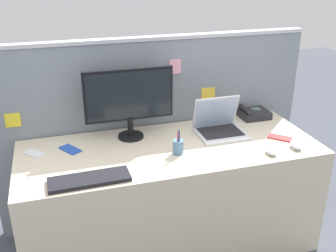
{
  "coord_description": "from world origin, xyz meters",
  "views": [
    {
      "loc": [
        -0.65,
        -2.11,
        1.83
      ],
      "look_at": [
        0.0,
        0.05,
        0.85
      ],
      "focal_mm": 42.65,
      "sensor_mm": 36.0,
      "label": 1
    }
  ],
  "objects_px": {
    "pen_cup": "(178,146)",
    "cell_phone_white_slab": "(34,153)",
    "computer_mouse_right_hand": "(271,152)",
    "computer_mouse_left_hand": "(296,146)",
    "keyboard_main": "(89,179)",
    "laptop": "(219,125)",
    "desk_phone": "(253,114)",
    "desktop_monitor": "(129,98)",
    "cell_phone_red_case": "(280,138)",
    "cell_phone_blue_case": "(70,149)"
  },
  "relations": [
    {
      "from": "pen_cup",
      "to": "cell_phone_white_slab",
      "type": "xyz_separation_m",
      "value": [
        -0.83,
        0.25,
        -0.04
      ]
    },
    {
      "from": "desktop_monitor",
      "to": "cell_phone_white_slab",
      "type": "xyz_separation_m",
      "value": [
        -0.6,
        -0.07,
        -0.26
      ]
    },
    {
      "from": "computer_mouse_right_hand",
      "to": "pen_cup",
      "type": "xyz_separation_m",
      "value": [
        -0.53,
        0.17,
        0.03
      ]
    },
    {
      "from": "pen_cup",
      "to": "cell_phone_white_slab",
      "type": "distance_m",
      "value": 0.86
    },
    {
      "from": "computer_mouse_left_hand",
      "to": "pen_cup",
      "type": "relative_size",
      "value": 0.62
    },
    {
      "from": "cell_phone_red_case",
      "to": "desktop_monitor",
      "type": "bearing_deg",
      "value": 116.19
    },
    {
      "from": "keyboard_main",
      "to": "laptop",
      "type": "bearing_deg",
      "value": 21.32
    },
    {
      "from": "laptop",
      "to": "cell_phone_white_slab",
      "type": "bearing_deg",
      "value": 178.19
    },
    {
      "from": "keyboard_main",
      "to": "computer_mouse_right_hand",
      "type": "height_order",
      "value": "computer_mouse_right_hand"
    },
    {
      "from": "laptop",
      "to": "computer_mouse_right_hand",
      "type": "xyz_separation_m",
      "value": [
        0.18,
        -0.37,
        -0.04
      ]
    },
    {
      "from": "computer_mouse_left_hand",
      "to": "laptop",
      "type": "bearing_deg",
      "value": 137.3
    },
    {
      "from": "cell_phone_white_slab",
      "to": "cell_phone_blue_case",
      "type": "xyz_separation_m",
      "value": [
        0.21,
        -0.01,
        0.0
      ]
    },
    {
      "from": "computer_mouse_left_hand",
      "to": "cell_phone_red_case",
      "type": "distance_m",
      "value": 0.16
    },
    {
      "from": "laptop",
      "to": "computer_mouse_left_hand",
      "type": "bearing_deg",
      "value": -44.56
    },
    {
      "from": "desk_phone",
      "to": "cell_phone_red_case",
      "type": "bearing_deg",
      "value": -90.57
    },
    {
      "from": "keyboard_main",
      "to": "computer_mouse_left_hand",
      "type": "xyz_separation_m",
      "value": [
        1.26,
        0.02,
        0.01
      ]
    },
    {
      "from": "cell_phone_white_slab",
      "to": "cell_phone_blue_case",
      "type": "bearing_deg",
      "value": -43.85
    },
    {
      "from": "desktop_monitor",
      "to": "desk_phone",
      "type": "relative_size",
      "value": 2.76
    },
    {
      "from": "desk_phone",
      "to": "keyboard_main",
      "type": "distance_m",
      "value": 1.36
    },
    {
      "from": "desk_phone",
      "to": "computer_mouse_left_hand",
      "type": "xyz_separation_m",
      "value": [
        0.01,
        -0.53,
        -0.01
      ]
    },
    {
      "from": "laptop",
      "to": "cell_phone_red_case",
      "type": "height_order",
      "value": "laptop"
    },
    {
      "from": "keyboard_main",
      "to": "pen_cup",
      "type": "height_order",
      "value": "pen_cup"
    },
    {
      "from": "laptop",
      "to": "cell_phone_red_case",
      "type": "relative_size",
      "value": 2.1
    },
    {
      "from": "computer_mouse_right_hand",
      "to": "cell_phone_white_slab",
      "type": "distance_m",
      "value": 1.42
    },
    {
      "from": "cell_phone_white_slab",
      "to": "keyboard_main",
      "type": "bearing_deg",
      "value": -96.19
    },
    {
      "from": "laptop",
      "to": "cell_phone_red_case",
      "type": "bearing_deg",
      "value": -29.52
    },
    {
      "from": "desktop_monitor",
      "to": "keyboard_main",
      "type": "relative_size",
      "value": 1.33
    },
    {
      "from": "desk_phone",
      "to": "cell_phone_blue_case",
      "type": "height_order",
      "value": "desk_phone"
    },
    {
      "from": "computer_mouse_right_hand",
      "to": "cell_phone_red_case",
      "type": "xyz_separation_m",
      "value": [
        0.17,
        0.18,
        -0.01
      ]
    },
    {
      "from": "cell_phone_red_case",
      "to": "computer_mouse_left_hand",
      "type": "bearing_deg",
      "value": -130.13
    },
    {
      "from": "desktop_monitor",
      "to": "computer_mouse_right_hand",
      "type": "height_order",
      "value": "desktop_monitor"
    },
    {
      "from": "desk_phone",
      "to": "computer_mouse_right_hand",
      "type": "xyz_separation_m",
      "value": [
        -0.17,
        -0.55,
        -0.01
      ]
    },
    {
      "from": "cell_phone_white_slab",
      "to": "cell_phone_red_case",
      "type": "distance_m",
      "value": 1.54
    },
    {
      "from": "desk_phone",
      "to": "computer_mouse_right_hand",
      "type": "bearing_deg",
      "value": -107.22
    },
    {
      "from": "computer_mouse_right_hand",
      "to": "pen_cup",
      "type": "relative_size",
      "value": 0.62
    },
    {
      "from": "computer_mouse_left_hand",
      "to": "pen_cup",
      "type": "height_order",
      "value": "pen_cup"
    },
    {
      "from": "cell_phone_blue_case",
      "to": "cell_phone_red_case",
      "type": "height_order",
      "value": "same"
    },
    {
      "from": "desktop_monitor",
      "to": "computer_mouse_left_hand",
      "type": "relative_size",
      "value": 5.66
    },
    {
      "from": "computer_mouse_right_hand",
      "to": "computer_mouse_left_hand",
      "type": "relative_size",
      "value": 1.0
    },
    {
      "from": "pen_cup",
      "to": "cell_phone_red_case",
      "type": "height_order",
      "value": "pen_cup"
    },
    {
      "from": "computer_mouse_left_hand",
      "to": "cell_phone_red_case",
      "type": "xyz_separation_m",
      "value": [
        -0.02,
        0.16,
        -0.01
      ]
    },
    {
      "from": "desk_phone",
      "to": "cell_phone_red_case",
      "type": "height_order",
      "value": "desk_phone"
    },
    {
      "from": "desktop_monitor",
      "to": "computer_mouse_left_hand",
      "type": "xyz_separation_m",
      "value": [
        0.94,
        -0.46,
        -0.25
      ]
    },
    {
      "from": "cell_phone_blue_case",
      "to": "desktop_monitor",
      "type": "bearing_deg",
      "value": -20.0
    },
    {
      "from": "laptop",
      "to": "pen_cup",
      "type": "height_order",
      "value": "laptop"
    },
    {
      "from": "cell_phone_white_slab",
      "to": "cell_phone_blue_case",
      "type": "distance_m",
      "value": 0.21
    },
    {
      "from": "laptop",
      "to": "computer_mouse_right_hand",
      "type": "relative_size",
      "value": 3.1
    },
    {
      "from": "cell_phone_red_case",
      "to": "cell_phone_blue_case",
      "type": "bearing_deg",
      "value": 124.93
    },
    {
      "from": "laptop",
      "to": "cell_phone_white_slab",
      "type": "relative_size",
      "value": 2.47
    },
    {
      "from": "laptop",
      "to": "computer_mouse_right_hand",
      "type": "distance_m",
      "value": 0.42
    }
  ]
}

